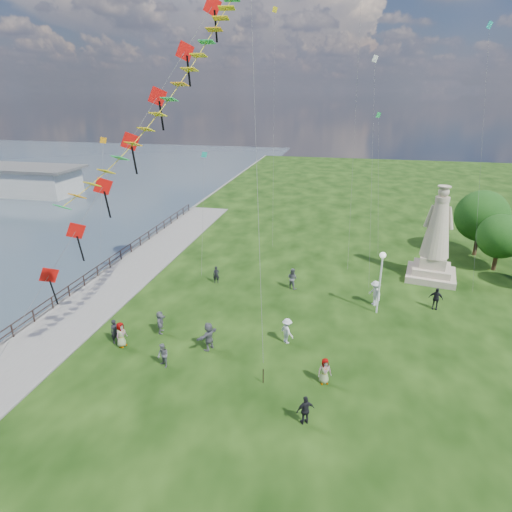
% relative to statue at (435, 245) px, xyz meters
% --- Properties ---
extents(waterfront, '(200.00, 200.00, 1.51)m').
position_rel_statue_xyz_m(waterfront, '(-26.99, -11.01, -3.09)').
color(waterfront, '#304149').
rests_on(waterfront, ground).
extents(statue, '(4.54, 4.54, 8.00)m').
position_rel_statue_xyz_m(statue, '(0.00, 0.00, 0.00)').
color(statue, tan).
rests_on(statue, ground).
extents(lamppost, '(0.43, 0.43, 4.69)m').
position_rel_statue_xyz_m(lamppost, '(-4.80, -7.38, 0.36)').
color(lamppost, silver).
rests_on(lamppost, ground).
extents(tree_row, '(6.95, 11.34, 6.40)m').
position_rel_statue_xyz_m(tree_row, '(5.76, 4.57, 0.49)').
color(tree_row, '#382314').
rests_on(tree_row, ground).
extents(person_0, '(0.67, 0.70, 1.62)m').
position_rel_statue_xyz_m(person_0, '(-21.25, -15.02, -2.22)').
color(person_0, black).
rests_on(person_0, ground).
extents(person_1, '(0.85, 0.78, 1.50)m').
position_rel_statue_xyz_m(person_1, '(-17.23, -16.77, -2.28)').
color(person_1, '#595960').
rests_on(person_1, ground).
extents(person_2, '(1.19, 1.17, 1.71)m').
position_rel_statue_xyz_m(person_2, '(-10.58, -12.71, -2.17)').
color(person_2, silver).
rests_on(person_2, ground).
extents(person_3, '(1.03, 0.86, 1.57)m').
position_rel_statue_xyz_m(person_3, '(-8.66, -19.58, -2.24)').
color(person_3, black).
rests_on(person_3, ground).
extents(person_4, '(0.86, 0.70, 1.53)m').
position_rel_statue_xyz_m(person_4, '(-7.98, -16.27, -2.26)').
color(person_4, '#595960').
rests_on(person_4, ground).
extents(person_5, '(0.96, 1.56, 1.57)m').
position_rel_statue_xyz_m(person_5, '(-18.95, -13.29, -2.24)').
color(person_5, '#595960').
rests_on(person_5, ground).
extents(person_6, '(0.61, 0.47, 1.46)m').
position_rel_statue_xyz_m(person_6, '(-17.69, -4.93, -2.29)').
color(person_6, black).
rests_on(person_6, ground).
extents(person_7, '(0.99, 0.85, 1.74)m').
position_rel_statue_xyz_m(person_7, '(-11.37, -4.60, -2.15)').
color(person_7, '#595960').
rests_on(person_7, ground).
extents(person_8, '(1.23, 1.41, 1.95)m').
position_rel_statue_xyz_m(person_8, '(-4.94, -6.18, -2.05)').
color(person_8, silver).
rests_on(person_8, ground).
extents(person_9, '(1.06, 0.69, 1.67)m').
position_rel_statue_xyz_m(person_9, '(-0.59, -5.86, -2.19)').
color(person_9, black).
rests_on(person_9, ground).
extents(person_10, '(0.68, 0.91, 1.66)m').
position_rel_statue_xyz_m(person_10, '(-20.67, -15.32, -2.19)').
color(person_10, '#595960').
rests_on(person_10, ground).
extents(person_11, '(1.38, 1.87, 1.85)m').
position_rel_statue_xyz_m(person_11, '(-15.20, -14.49, -2.10)').
color(person_11, '#595960').
rests_on(person_11, ground).
extents(red_kite_train, '(10.66, 9.35, 19.65)m').
position_rel_statue_xyz_m(red_kite_train, '(-18.83, -15.37, 9.21)').
color(red_kite_train, black).
rests_on(red_kite_train, ground).
extents(small_kites, '(30.79, 18.13, 33.82)m').
position_rel_statue_xyz_m(small_kites, '(-10.76, 3.05, 11.87)').
color(small_kites, teal).
rests_on(small_kites, ground).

